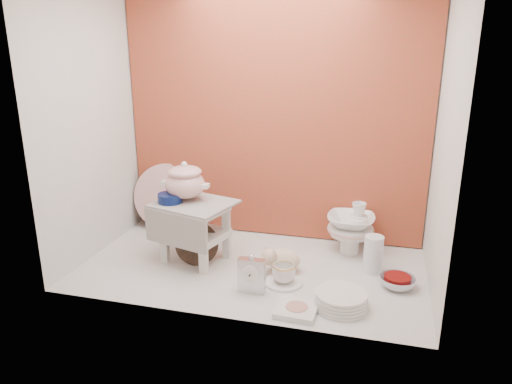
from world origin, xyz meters
TOP-DOWN VIEW (x-y plane):
  - ground at (0.00, 0.00)m, footprint 1.80×1.80m
  - niche_shell at (0.00, 0.18)m, footprint 1.86×1.03m
  - step_stool at (-0.32, 0.02)m, footprint 0.47×0.43m
  - soup_tureen at (-0.39, 0.06)m, footprint 0.30×0.30m
  - cobalt_bowl at (-0.45, -0.01)m, footprint 0.16×0.16m
  - floral_platter at (-0.68, 0.43)m, footprint 0.44×0.20m
  - blue_white_vase at (-0.52, 0.35)m, footprint 0.27×0.27m
  - lacquer_tray at (-0.30, -0.02)m, footprint 0.25×0.16m
  - mantel_clock at (0.07, -0.25)m, footprint 0.13×0.05m
  - plush_pig at (0.17, 0.01)m, footprint 0.25×0.20m
  - teacup_saucer at (0.20, -0.13)m, footprint 0.25×0.25m
  - gold_rim_teacup at (0.20, -0.13)m, footprint 0.15×0.15m
  - lattice_dish at (0.31, -0.37)m, footprint 0.19×0.19m
  - dinner_plate_stack at (0.50, -0.28)m, footprint 0.27×0.27m
  - crystal_bowl at (0.75, -0.02)m, footprint 0.21×0.21m
  - clear_glass_vase at (0.62, 0.12)m, footprint 0.13×0.13m
  - porcelain_tower at (0.49, 0.34)m, footprint 0.34×0.34m

SIDE VIEW (x-z plane):
  - ground at x=0.00m, z-range 0.00..0.00m
  - teacup_saucer at x=0.20m, z-range 0.00..0.01m
  - lattice_dish at x=0.31m, z-range 0.00..0.03m
  - crystal_bowl at x=0.75m, z-range 0.00..0.06m
  - dinner_plate_stack at x=0.50m, z-range 0.00..0.07m
  - gold_rim_teacup at x=0.20m, z-range 0.01..0.11m
  - plush_pig at x=0.17m, z-range 0.00..0.13m
  - mantel_clock at x=0.07m, z-range 0.00..0.19m
  - clear_glass_vase at x=0.62m, z-range 0.00..0.20m
  - lacquer_tray at x=-0.30m, z-range 0.00..0.23m
  - blue_white_vase at x=-0.52m, z-range 0.00..0.27m
  - porcelain_tower at x=0.49m, z-range 0.00..0.30m
  - step_stool at x=-0.32m, z-range 0.00..0.33m
  - floral_platter at x=-0.68m, z-range 0.00..0.41m
  - cobalt_bowl at x=-0.45m, z-range 0.33..0.38m
  - soup_tureen at x=-0.39m, z-range 0.33..0.55m
  - niche_shell at x=0.00m, z-range 0.17..1.70m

